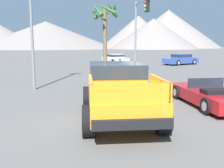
{
  "coord_description": "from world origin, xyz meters",
  "views": [
    {
      "loc": [
        -2.06,
        -7.84,
        2.46
      ],
      "look_at": [
        0.09,
        1.17,
        1.02
      ],
      "focal_mm": 42.0,
      "sensor_mm": 36.0,
      "label": 1
    }
  ],
  "objects_px": {
    "palm_tree_short": "(105,19)",
    "parked_car_blue": "(181,59)",
    "parked_car_white": "(115,59)",
    "red_convertible_car": "(211,95)",
    "traffic_light_main": "(140,23)",
    "orange_pickup_truck": "(118,87)"
  },
  "relations": [
    {
      "from": "orange_pickup_truck",
      "to": "parked_car_blue",
      "type": "distance_m",
      "value": 23.43
    },
    {
      "from": "red_convertible_car",
      "to": "palm_tree_short",
      "type": "xyz_separation_m",
      "value": [
        -1.2,
        14.89,
        4.25
      ]
    },
    {
      "from": "traffic_light_main",
      "to": "palm_tree_short",
      "type": "xyz_separation_m",
      "value": [
        -2.31,
        3.05,
        0.5
      ]
    },
    {
      "from": "orange_pickup_truck",
      "to": "red_convertible_car",
      "type": "distance_m",
      "value": 4.17
    },
    {
      "from": "red_convertible_car",
      "to": "palm_tree_short",
      "type": "distance_m",
      "value": 15.53
    },
    {
      "from": "red_convertible_car",
      "to": "palm_tree_short",
      "type": "bearing_deg",
      "value": 99.68
    },
    {
      "from": "red_convertible_car",
      "to": "traffic_light_main",
      "type": "distance_m",
      "value": 12.47
    },
    {
      "from": "red_convertible_car",
      "to": "traffic_light_main",
      "type": "height_order",
      "value": "traffic_light_main"
    },
    {
      "from": "red_convertible_car",
      "to": "orange_pickup_truck",
      "type": "bearing_deg",
      "value": -164.92
    },
    {
      "from": "palm_tree_short",
      "to": "parked_car_blue",
      "type": "bearing_deg",
      "value": 22.09
    },
    {
      "from": "red_convertible_car",
      "to": "parked_car_blue",
      "type": "xyz_separation_m",
      "value": [
        8.72,
        18.92,
        0.23
      ]
    },
    {
      "from": "orange_pickup_truck",
      "to": "traffic_light_main",
      "type": "height_order",
      "value": "traffic_light_main"
    },
    {
      "from": "traffic_light_main",
      "to": "red_convertible_car",
      "type": "bearing_deg",
      "value": -5.35
    },
    {
      "from": "parked_car_blue",
      "to": "parked_car_white",
      "type": "distance_m",
      "value": 7.71
    },
    {
      "from": "red_convertible_car",
      "to": "parked_car_blue",
      "type": "bearing_deg",
      "value": 70.34
    },
    {
      "from": "parked_car_white",
      "to": "parked_car_blue",
      "type": "bearing_deg",
      "value": -27.99
    },
    {
      "from": "traffic_light_main",
      "to": "parked_car_blue",
      "type": "bearing_deg",
      "value": 132.92
    },
    {
      "from": "red_convertible_car",
      "to": "parked_car_white",
      "type": "distance_m",
      "value": 21.49
    },
    {
      "from": "parked_car_blue",
      "to": "palm_tree_short",
      "type": "height_order",
      "value": "palm_tree_short"
    },
    {
      "from": "palm_tree_short",
      "to": "parked_car_white",
      "type": "bearing_deg",
      "value": 68.13
    },
    {
      "from": "orange_pickup_truck",
      "to": "red_convertible_car",
      "type": "xyz_separation_m",
      "value": [
        4.06,
        0.72,
        -0.62
      ]
    },
    {
      "from": "orange_pickup_truck",
      "to": "palm_tree_short",
      "type": "xyz_separation_m",
      "value": [
        2.86,
        15.61,
        3.63
      ]
    }
  ]
}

